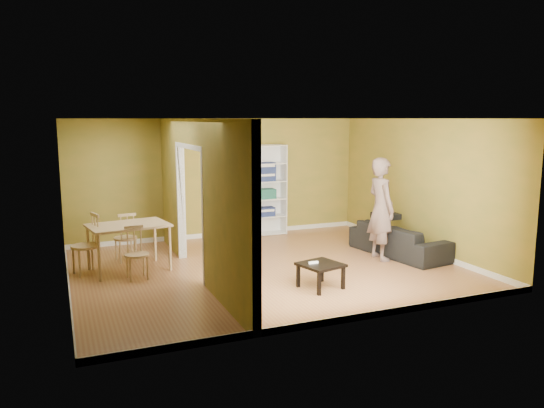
{
  "coord_description": "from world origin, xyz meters",
  "views": [
    {
      "loc": [
        -3.32,
        -8.39,
        2.6
      ],
      "look_at": [
        0.2,
        0.2,
        1.1
      ],
      "focal_mm": 35.0,
      "sensor_mm": 36.0,
      "label": 1
    }
  ],
  "objects_px": {
    "person": "(381,200)",
    "sofa": "(399,235)",
    "bookshelf": "(266,190)",
    "chair_near": "(137,253)",
    "dining_table": "(128,229)",
    "coffee_table": "(321,267)",
    "chair_left": "(85,244)",
    "chair_far": "(125,237)"
  },
  "relations": [
    {
      "from": "bookshelf",
      "to": "dining_table",
      "type": "xyz_separation_m",
      "value": [
        -3.27,
        -1.84,
        -0.28
      ]
    },
    {
      "from": "chair_near",
      "to": "chair_left",
      "type": "bearing_deg",
      "value": 137.19
    },
    {
      "from": "sofa",
      "to": "bookshelf",
      "type": "height_order",
      "value": "bookshelf"
    },
    {
      "from": "sofa",
      "to": "bookshelf",
      "type": "distance_m",
      "value": 3.26
    },
    {
      "from": "dining_table",
      "to": "chair_far",
      "type": "height_order",
      "value": "chair_far"
    },
    {
      "from": "bookshelf",
      "to": "chair_left",
      "type": "xyz_separation_m",
      "value": [
        -3.97,
        -1.8,
        -0.5
      ]
    },
    {
      "from": "coffee_table",
      "to": "chair_left",
      "type": "distance_m",
      "value": 3.96
    },
    {
      "from": "chair_left",
      "to": "chair_near",
      "type": "xyz_separation_m",
      "value": [
        0.76,
        -0.61,
        -0.08
      ]
    },
    {
      "from": "chair_left",
      "to": "chair_near",
      "type": "relative_size",
      "value": 1.18
    },
    {
      "from": "bookshelf",
      "to": "sofa",
      "type": "bearing_deg",
      "value": -58.66
    },
    {
      "from": "sofa",
      "to": "chair_far",
      "type": "distance_m",
      "value": 5.15
    },
    {
      "from": "person",
      "to": "sofa",
      "type": "bearing_deg",
      "value": -75.11
    },
    {
      "from": "person",
      "to": "chair_far",
      "type": "bearing_deg",
      "value": 71.92
    },
    {
      "from": "chair_near",
      "to": "dining_table",
      "type": "bearing_deg",
      "value": 91.28
    },
    {
      "from": "sofa",
      "to": "bookshelf",
      "type": "relative_size",
      "value": 1.02
    },
    {
      "from": "bookshelf",
      "to": "dining_table",
      "type": "bearing_deg",
      "value": -150.65
    },
    {
      "from": "person",
      "to": "chair_far",
      "type": "height_order",
      "value": "person"
    },
    {
      "from": "chair_near",
      "to": "chair_far",
      "type": "distance_m",
      "value": 1.22
    },
    {
      "from": "sofa",
      "to": "chair_near",
      "type": "relative_size",
      "value": 2.37
    },
    {
      "from": "dining_table",
      "to": "chair_near",
      "type": "xyz_separation_m",
      "value": [
        0.05,
        -0.57,
        -0.3
      ]
    },
    {
      "from": "sofa",
      "to": "chair_far",
      "type": "xyz_separation_m",
      "value": [
        -4.91,
        1.55,
        0.07
      ]
    },
    {
      "from": "sofa",
      "to": "chair_left",
      "type": "height_order",
      "value": "chair_left"
    },
    {
      "from": "sofa",
      "to": "dining_table",
      "type": "relative_size",
      "value": 1.58
    },
    {
      "from": "sofa",
      "to": "dining_table",
      "type": "xyz_separation_m",
      "value": [
        -4.93,
        0.89,
        0.34
      ]
    },
    {
      "from": "dining_table",
      "to": "chair_near",
      "type": "relative_size",
      "value": 1.49
    },
    {
      "from": "bookshelf",
      "to": "chair_far",
      "type": "xyz_separation_m",
      "value": [
        -3.25,
        -1.19,
        -0.55
      ]
    },
    {
      "from": "person",
      "to": "chair_left",
      "type": "relative_size",
      "value": 2.17
    },
    {
      "from": "person",
      "to": "chair_far",
      "type": "distance_m",
      "value": 4.76
    },
    {
      "from": "coffee_table",
      "to": "chair_left",
      "type": "bearing_deg",
      "value": 146.86
    },
    {
      "from": "bookshelf",
      "to": "chair_far",
      "type": "height_order",
      "value": "bookshelf"
    },
    {
      "from": "bookshelf",
      "to": "chair_near",
      "type": "xyz_separation_m",
      "value": [
        -3.22,
        -2.41,
        -0.58
      ]
    },
    {
      "from": "coffee_table",
      "to": "chair_far",
      "type": "height_order",
      "value": "chair_far"
    },
    {
      "from": "bookshelf",
      "to": "chair_near",
      "type": "relative_size",
      "value": 2.32
    },
    {
      "from": "sofa",
      "to": "chair_left",
      "type": "xyz_separation_m",
      "value": [
        -5.64,
        0.94,
        0.12
      ]
    },
    {
      "from": "chair_near",
      "to": "sofa",
      "type": "bearing_deg",
      "value": -7.6
    },
    {
      "from": "chair_left",
      "to": "sofa",
      "type": "bearing_deg",
      "value": 65.27
    },
    {
      "from": "sofa",
      "to": "chair_near",
      "type": "height_order",
      "value": "chair_near"
    },
    {
      "from": "bookshelf",
      "to": "chair_left",
      "type": "height_order",
      "value": "bookshelf"
    },
    {
      "from": "dining_table",
      "to": "chair_left",
      "type": "height_order",
      "value": "chair_left"
    },
    {
      "from": "coffee_table",
      "to": "dining_table",
      "type": "bearing_deg",
      "value": 140.86
    },
    {
      "from": "coffee_table",
      "to": "chair_near",
      "type": "relative_size",
      "value": 0.68
    },
    {
      "from": "coffee_table",
      "to": "dining_table",
      "type": "xyz_separation_m",
      "value": [
        -2.61,
        2.12,
        0.4
      ]
    }
  ]
}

